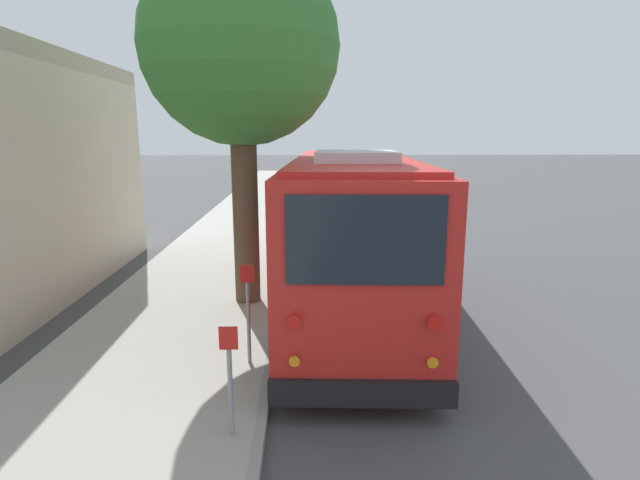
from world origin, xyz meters
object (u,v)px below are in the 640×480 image
at_px(sign_post_far, 248,313).
at_px(parked_sedan_navy, 313,172).
at_px(parked_sedan_white, 309,178).
at_px(parked_sedan_blue, 312,189).
at_px(sign_post_near, 230,380).
at_px(fire_hydrant, 277,227).
at_px(parked_sedan_tan, 315,206).
at_px(parked_sedan_maroon, 308,167).
at_px(street_tree, 241,34).
at_px(shuttle_bus, 351,227).

bearing_deg(sign_post_far, parked_sedan_navy, -2.67).
bearing_deg(parked_sedan_white, parked_sedan_blue, -177.13).
bearing_deg(sign_post_near, fire_hydrant, 0.39).
distance_m(parked_sedan_tan, parked_sedan_blue, 6.70).
bearing_deg(sign_post_far, parked_sedan_tan, -5.32).
height_order(parked_sedan_blue, parked_sedan_maroon, parked_sedan_maroon).
bearing_deg(sign_post_near, street_tree, 3.96).
bearing_deg(shuttle_bus, parked_sedan_tan, 5.44).
relative_size(parked_sedan_maroon, street_tree, 0.60).
relative_size(street_tree, sign_post_far, 4.92).
distance_m(parked_sedan_maroon, fire_hydrant, 31.37).
bearing_deg(parked_sedan_white, street_tree, 178.39).
relative_size(shuttle_bus, parked_sedan_blue, 1.86).
relative_size(parked_sedan_blue, fire_hydrant, 5.83).
height_order(parked_sedan_navy, parked_sedan_maroon, parked_sedan_maroon).
relative_size(parked_sedan_navy, sign_post_near, 3.31).
relative_size(parked_sedan_navy, sign_post_far, 2.89).
relative_size(parked_sedan_tan, parked_sedan_navy, 0.95).
height_order(shuttle_bus, street_tree, street_tree).
height_order(parked_sedan_navy, sign_post_far, sign_post_far).
distance_m(parked_sedan_tan, sign_post_near, 16.60).
bearing_deg(parked_sedan_maroon, street_tree, -178.87).
distance_m(sign_post_far, fire_hydrant, 9.66).
height_order(parked_sedan_white, fire_hydrant, parked_sedan_white).
xyz_separation_m(shuttle_bus, sign_post_near, (-4.63, 1.85, -0.97)).
distance_m(parked_sedan_blue, street_tree, 18.85).
height_order(shuttle_bus, parked_sedan_navy, shuttle_bus).
height_order(shuttle_bus, sign_post_far, shuttle_bus).
relative_size(parked_sedan_white, fire_hydrant, 5.33).
bearing_deg(sign_post_near, parked_sedan_navy, -2.53).
xyz_separation_m(shuttle_bus, parked_sedan_tan, (11.91, 0.50, -1.25)).
height_order(shuttle_bus, parked_sedan_maroon, shuttle_bus).
relative_size(street_tree, sign_post_near, 5.64).
relative_size(parked_sedan_blue, street_tree, 0.60).
distance_m(parked_sedan_maroon, sign_post_far, 41.01).
bearing_deg(parked_sedan_navy, parked_sedan_white, 179.19).
distance_m(parked_sedan_white, fire_hydrant, 18.77).
relative_size(street_tree, fire_hydrant, 9.74).
height_order(parked_sedan_tan, parked_sedan_maroon, parked_sedan_maroon).
bearing_deg(sign_post_far, street_tree, 6.41).
height_order(sign_post_near, fire_hydrant, sign_post_near).
height_order(parked_sedan_navy, sign_post_near, sign_post_near).
bearing_deg(parked_sedan_maroon, shuttle_bus, -175.54).
bearing_deg(shuttle_bus, fire_hydrant, 18.45).
distance_m(parked_sedan_blue, sign_post_far, 21.30).
xyz_separation_m(parked_sedan_blue, parked_sedan_navy, (13.48, -0.27, -0.01)).
distance_m(shuttle_bus, parked_sedan_maroon, 38.37).
height_order(shuttle_bus, parked_sedan_blue, shuttle_bus).
bearing_deg(parked_sedan_white, fire_hydrant, 177.98).
relative_size(shuttle_bus, street_tree, 1.11).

